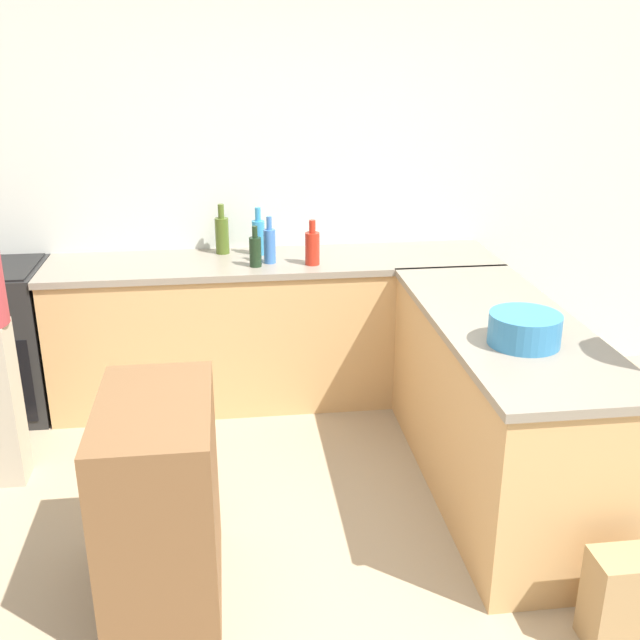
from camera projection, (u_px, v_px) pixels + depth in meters
name	position (u px, v px, depth m)	size (l,w,h in m)	color
ground_plane	(313.00, 622.00, 3.01)	(14.00, 14.00, 0.00)	tan
wall_back	(268.00, 181.00, 4.77)	(8.00, 0.06, 2.70)	silver
counter_back	(275.00, 329.00, 4.77)	(2.78, 0.63, 0.93)	tan
counter_peninsula	(498.00, 406.00, 3.77)	(0.69, 1.85, 0.93)	tan
island_table	(161.00, 503.00, 3.02)	(0.45, 0.77, 0.89)	brown
mixing_bowl	(525.00, 329.00, 3.31)	(0.32, 0.32, 0.14)	teal
olive_oil_bottle	(222.00, 234.00, 4.70)	(0.09, 0.09, 0.31)	#475B1E
wine_bottle_dark	(255.00, 251.00, 4.43)	(0.07, 0.07, 0.24)	black
water_bottle_blue	(270.00, 245.00, 4.50)	(0.07, 0.07, 0.29)	#386BB7
dish_soap_bottle	(259.00, 236.00, 4.67)	(0.08, 0.08, 0.30)	#338CBF
hot_sauce_bottle	(312.00, 247.00, 4.47)	(0.09, 0.09, 0.27)	red
paper_bag	(628.00, 600.00, 2.85)	(0.31, 0.18, 0.40)	#A88456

